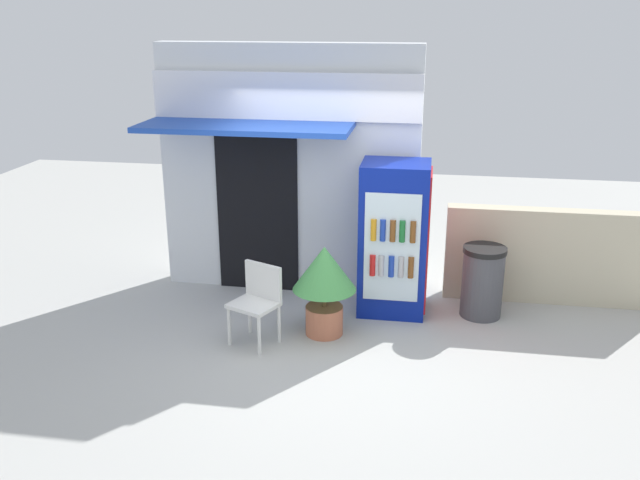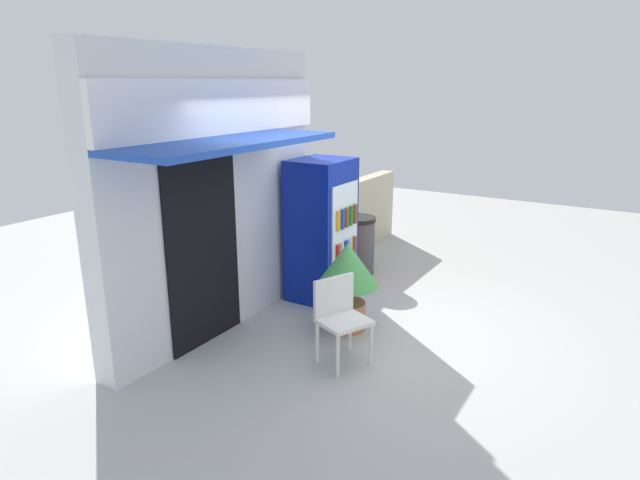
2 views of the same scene
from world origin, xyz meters
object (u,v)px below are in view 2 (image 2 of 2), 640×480
Objects in this scene: drink_cooler at (322,230)px; trash_bin at (358,245)px; plastic_chair at (340,313)px; potted_plant_near_shop at (347,274)px.

drink_cooler is 2.12× the size of trash_bin.
plastic_chair reaches higher than trash_bin.
potted_plant_near_shop is at bearing 22.79° from plastic_chair.
plastic_chair is at bearing -156.45° from trash_bin.
drink_cooler reaches higher than potted_plant_near_shop.
potted_plant_near_shop is at bearing -156.16° from trash_bin.
trash_bin is (1.01, 0.01, -0.46)m from drink_cooler.
plastic_chair is 0.73m from potted_plant_near_shop.
trash_bin is at bearing 23.84° from potted_plant_near_shop.
potted_plant_near_shop is 1.21× the size of trash_bin.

